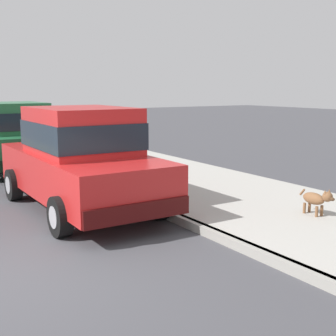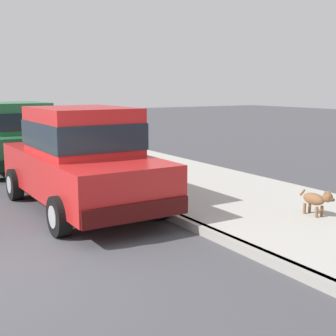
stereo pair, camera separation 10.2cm
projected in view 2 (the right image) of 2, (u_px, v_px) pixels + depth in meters
curb at (204, 230)px, 7.25m from camera, size 0.16×64.00×0.14m
sidewalk at (286, 214)px, 8.18m from camera, size 3.60×64.00×0.14m
car_red_sedan at (81, 158)px, 8.62m from camera, size 2.04×4.60×1.92m
car_green_hatchback at (15, 136)px, 12.59m from camera, size 1.97×3.81×1.88m
dog_brown at (317, 199)px, 7.75m from camera, size 0.22×0.76×0.49m
fire_hydrant at (138, 172)px, 9.95m from camera, size 0.34×0.24×0.72m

